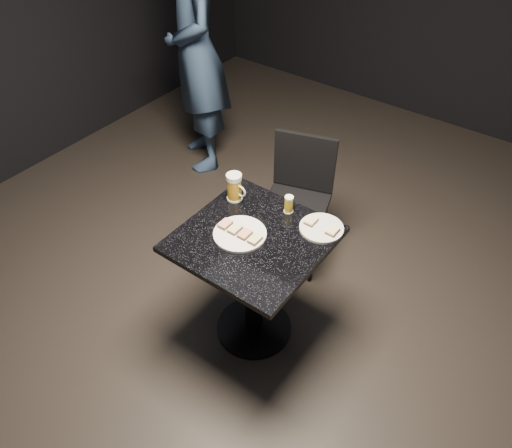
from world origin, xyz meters
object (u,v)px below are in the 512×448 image
at_px(chair, 298,194).
at_px(plate_large, 240,234).
at_px(plate_small, 321,228).
at_px(table, 254,270).
at_px(patron, 197,51).
at_px(beer_tumbler, 289,204).
at_px(beer_mug, 235,187).

bearing_deg(chair, plate_large, -81.82).
relative_size(plate_small, chair, 0.26).
xyz_separation_m(plate_large, table, (0.06, 0.03, -0.25)).
bearing_deg(patron, beer_tumbler, 4.99).
relative_size(plate_small, beer_tumbler, 2.28).
bearing_deg(table, beer_tumbler, 83.18).
relative_size(table, beer_mug, 4.75).
xyz_separation_m(plate_small, patron, (-1.65, 0.94, 0.19)).
bearing_deg(patron, chair, 15.94).
bearing_deg(beer_tumbler, beer_mug, -164.03).
bearing_deg(plate_small, table, -134.30).
bearing_deg(patron, plate_small, 8.01).
bearing_deg(beer_tumbler, table, -96.82).
distance_m(plate_large, chair, 0.77).
bearing_deg(table, chair, 103.51).
bearing_deg(table, beer_mug, 145.21).
bearing_deg(plate_large, beer_mug, 133.06).
height_order(plate_small, beer_mug, beer_mug).
height_order(plate_small, patron, patron).
xyz_separation_m(plate_small, beer_tumbler, (-0.21, 0.02, 0.04)).
bearing_deg(beer_mug, plate_small, 7.66).
bearing_deg(table, patron, 139.83).
xyz_separation_m(plate_large, chair, (-0.10, 0.72, -0.26)).
xyz_separation_m(plate_small, beer_mug, (-0.50, -0.07, 0.07)).
height_order(table, beer_mug, beer_mug).
bearing_deg(plate_small, beer_mug, -172.34).
relative_size(beer_tumbler, chair, 0.11).
bearing_deg(patron, plate_large, -4.45).
height_order(plate_small, table, plate_small).
distance_m(plate_large, table, 0.26).
distance_m(patron, beer_mug, 1.53).
height_order(plate_large, beer_mug, beer_mug).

